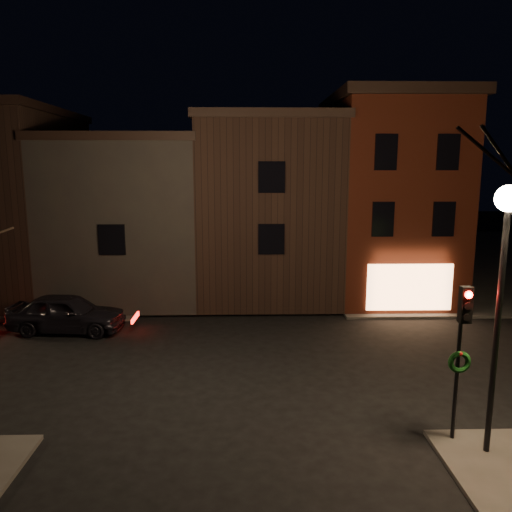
# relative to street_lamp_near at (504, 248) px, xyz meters

# --- Properties ---
(ground) EXTENTS (120.00, 120.00, 0.00)m
(ground) POSITION_rel_street_lamp_near_xyz_m (-6.20, 6.00, -5.18)
(ground) COLOR black
(ground) RESTS_ON ground
(sidewalk_far_right) EXTENTS (30.00, 30.00, 0.12)m
(sidewalk_far_right) POSITION_rel_street_lamp_near_xyz_m (13.80, 26.00, -5.12)
(sidewalk_far_right) COLOR #2D2B28
(sidewalk_far_right) RESTS_ON ground
(corner_building) EXTENTS (6.50, 8.50, 10.50)m
(corner_building) POSITION_rel_street_lamp_near_xyz_m (1.80, 15.47, 0.22)
(corner_building) COLOR #49180D
(corner_building) RESTS_ON ground
(row_building_a) EXTENTS (7.30, 10.30, 9.40)m
(row_building_a) POSITION_rel_street_lamp_near_xyz_m (-4.70, 16.50, -0.34)
(row_building_a) COLOR black
(row_building_a) RESTS_ON ground
(row_building_b) EXTENTS (7.80, 10.30, 8.40)m
(row_building_b) POSITION_rel_street_lamp_near_xyz_m (-11.95, 16.50, -0.85)
(row_building_b) COLOR black
(row_building_b) RESTS_ON ground
(row_building_c) EXTENTS (7.30, 10.30, 9.90)m
(row_building_c) POSITION_rel_street_lamp_near_xyz_m (-19.20, 16.50, -0.09)
(row_building_c) COLOR black
(row_building_c) RESTS_ON ground
(street_lamp_near) EXTENTS (0.60, 0.60, 6.48)m
(street_lamp_near) POSITION_rel_street_lamp_near_xyz_m (0.00, 0.00, 0.00)
(street_lamp_near) COLOR black
(street_lamp_near) RESTS_ON sidewalk_near_right
(traffic_signal) EXTENTS (0.58, 0.38, 4.05)m
(traffic_signal) POSITION_rel_street_lamp_near_xyz_m (-0.60, 0.49, -2.37)
(traffic_signal) COLOR black
(traffic_signal) RESTS_ON sidewalk_near_right
(parked_car_a) EXTENTS (5.00, 2.35, 1.65)m
(parked_car_a) POSITION_rel_street_lamp_near_xyz_m (-13.53, 9.62, -4.35)
(parked_car_a) COLOR black
(parked_car_a) RESTS_ON ground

